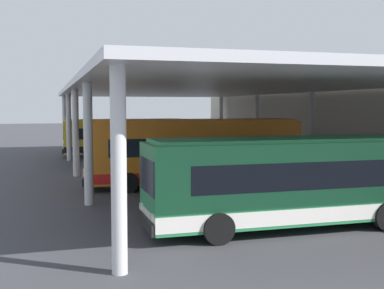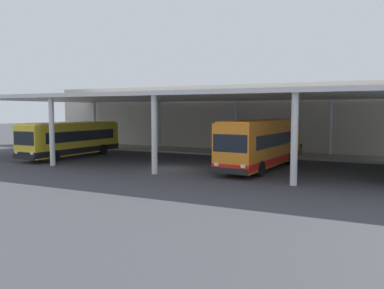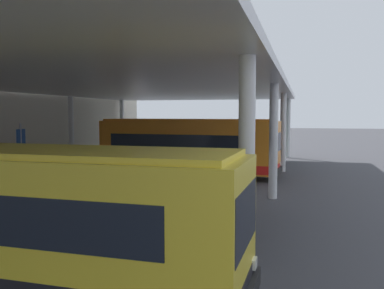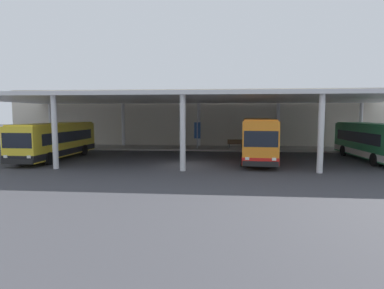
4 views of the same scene
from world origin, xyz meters
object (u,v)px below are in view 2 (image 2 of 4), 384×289
at_px(trash_bin, 299,149).
at_px(banner_sign, 227,134).
at_px(bus_nearest_bay, 72,139).
at_px(bench_waiting, 272,149).
at_px(bus_second_bay, 262,144).

height_order(trash_bin, banner_sign, banner_sign).
bearing_deg(trash_bin, bus_nearest_bay, -152.77).
relative_size(bus_nearest_bay, bench_waiting, 5.88).
bearing_deg(bus_nearest_bay, bench_waiting, 30.46).
distance_m(bus_second_bay, banner_sign, 9.67).
height_order(bench_waiting, banner_sign, banner_sign).
bearing_deg(trash_bin, bench_waiting, -177.59).
bearing_deg(bench_waiting, bus_nearest_bay, -149.54).
bearing_deg(banner_sign, trash_bin, 8.24).
height_order(bus_nearest_bay, trash_bin, bus_nearest_bay).
height_order(bus_second_bay, bench_waiting, bus_second_bay).
relative_size(bus_second_bay, trash_bin, 11.72).
relative_size(bus_nearest_bay, banner_sign, 3.31).
bearing_deg(bus_second_bay, banner_sign, 126.56).
xyz_separation_m(bus_nearest_bay, bench_waiting, (16.12, 9.48, -0.99)).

